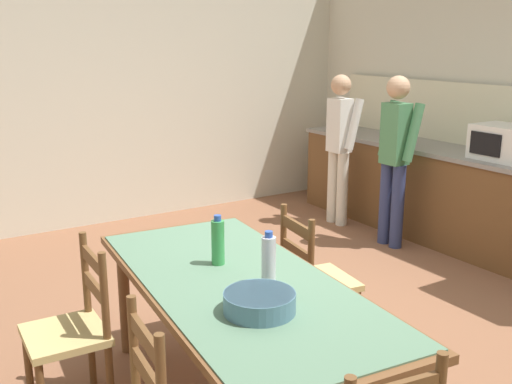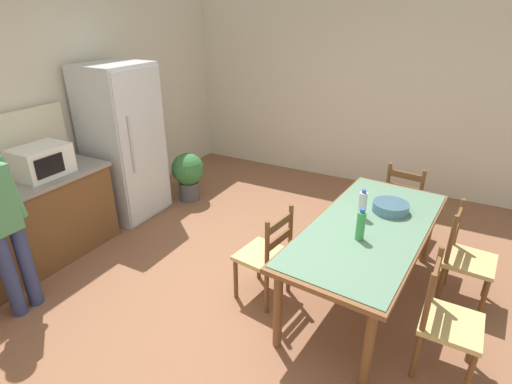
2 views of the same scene
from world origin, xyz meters
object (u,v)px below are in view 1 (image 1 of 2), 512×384
object	(u,v)px
chair_side_near_left	(72,331)
person_at_counter	(395,152)
dining_table	(239,295)
bottle_near_centre	(218,242)
person_at_sink	(340,142)
microwave	(505,143)
serving_bowl	(259,301)
chair_side_far_left	(315,280)
bottle_off_centre	(269,260)

from	to	relation	value
chair_side_near_left	person_at_counter	bearing A→B (deg)	109.04
dining_table	person_at_counter	xyz separation A→B (m)	(-1.54, 2.59, 0.22)
bottle_near_centre	dining_table	bearing A→B (deg)	-5.22
chair_side_near_left	person_at_sink	size ratio (longest dim) A/B	0.58
microwave	serving_bowl	size ratio (longest dim) A/B	1.56
person_at_sink	chair_side_far_left	bearing A→B (deg)	-132.91
bottle_near_centre	bottle_off_centre	distance (m)	0.37
dining_table	bottle_off_centre	bearing A→B (deg)	42.71
person_at_counter	bottle_near_centre	bearing A→B (deg)	-153.39
serving_bowl	microwave	bearing A→B (deg)	109.27
microwave	dining_table	size ratio (longest dim) A/B	0.24
bottle_near_centre	person_at_sink	xyz separation A→B (m)	(-2.10, 2.58, 0.00)
bottle_near_centre	bottle_off_centre	size ratio (longest dim) A/B	1.00
serving_bowl	dining_table	bearing A→B (deg)	164.02
person_at_sink	person_at_counter	size ratio (longest dim) A/B	0.98
chair_side_far_left	chair_side_near_left	world-z (taller)	same
bottle_off_centre	person_at_sink	world-z (taller)	person_at_sink
chair_side_far_left	person_at_counter	xyz separation A→B (m)	(-1.15, 1.80, 0.46)
microwave	person_at_counter	world-z (taller)	person_at_counter
microwave	bottle_near_centre	xyz separation A→B (m)	(0.52, -3.08, -0.17)
person_at_sink	bottle_off_centre	bearing A→B (deg)	-135.44
microwave	chair_side_near_left	size ratio (longest dim) A/B	0.55
microwave	chair_side_far_left	distance (m)	2.43
chair_side_far_left	person_at_counter	bearing A→B (deg)	-49.40
chair_side_near_left	serving_bowl	bearing A→B (deg)	36.31
bottle_off_centre	chair_side_far_left	bearing A→B (deg)	126.50
bottle_off_centre	chair_side_far_left	distance (m)	0.95
person_at_counter	person_at_sink	bearing A→B (deg)	88.61
bottle_near_centre	chair_side_far_left	world-z (taller)	bottle_near_centre
bottle_off_centre	person_at_counter	xyz separation A→B (m)	(-1.65, 2.48, 0.02)
microwave	person_at_sink	bearing A→B (deg)	-162.47
serving_bowl	person_at_counter	xyz separation A→B (m)	(-1.89, 2.69, 0.09)
bottle_off_centre	serving_bowl	distance (m)	0.32
microwave	chair_side_far_left	size ratio (longest dim) A/B	0.55
microwave	person_at_sink	xyz separation A→B (m)	(-1.58, -0.50, -0.17)
bottle_near_centre	serving_bowl	distance (m)	0.62
chair_side_far_left	chair_side_near_left	bearing A→B (deg)	92.92
bottle_off_centre	chair_side_near_left	world-z (taller)	bottle_off_centre
dining_table	person_at_sink	size ratio (longest dim) A/B	1.35
bottle_near_centre	person_at_counter	bearing A→B (deg)	116.61
bottle_near_centre	chair_side_far_left	bearing A→B (deg)	100.24
bottle_off_centre	person_at_counter	world-z (taller)	person_at_counter
chair_side_near_left	person_at_counter	size ratio (longest dim) A/B	0.57
person_at_sink	person_at_counter	xyz separation A→B (m)	(0.81, -0.02, 0.02)
bottle_off_centre	person_at_sink	xyz separation A→B (m)	(-2.46, 2.50, 0.00)
serving_bowl	chair_side_near_left	distance (m)	1.12
microwave	person_at_sink	distance (m)	1.67
person_at_sink	serving_bowl	bearing A→B (deg)	-135.05
microwave	serving_bowl	bearing A→B (deg)	-70.73
chair_side_near_left	person_at_counter	world-z (taller)	person_at_counter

